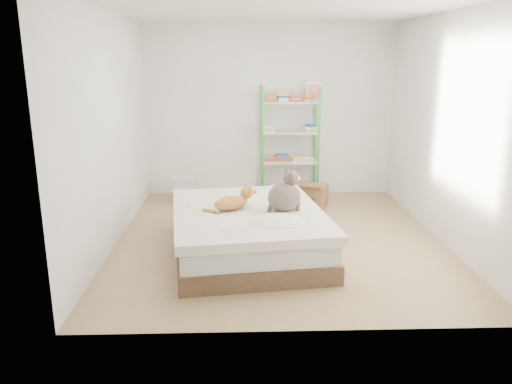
{
  "coord_description": "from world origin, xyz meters",
  "views": [
    {
      "loc": [
        -0.46,
        -5.6,
        2.08
      ],
      "look_at": [
        -0.28,
        -0.16,
        0.62
      ],
      "focal_mm": 35.0,
      "sensor_mm": 36.0,
      "label": 1
    }
  ],
  "objects_px": {
    "bed": "(248,232)",
    "orange_cat": "(231,201)",
    "shelf_unit": "(290,141)",
    "grey_cat": "(284,191)",
    "cardboard_box": "(309,196)",
    "white_bin": "(184,190)"
  },
  "relations": [
    {
      "from": "cardboard_box",
      "to": "white_bin",
      "type": "bearing_deg",
      "value": -163.71
    },
    {
      "from": "orange_cat",
      "to": "grey_cat",
      "type": "relative_size",
      "value": 1.05
    },
    {
      "from": "grey_cat",
      "to": "shelf_unit",
      "type": "distance_m",
      "value": 2.42
    },
    {
      "from": "shelf_unit",
      "to": "white_bin",
      "type": "xyz_separation_m",
      "value": [
        -1.6,
        -0.31,
        -0.67
      ]
    },
    {
      "from": "bed",
      "to": "white_bin",
      "type": "distance_m",
      "value": 2.23
    },
    {
      "from": "bed",
      "to": "white_bin",
      "type": "bearing_deg",
      "value": 106.87
    },
    {
      "from": "shelf_unit",
      "to": "cardboard_box",
      "type": "height_order",
      "value": "shelf_unit"
    },
    {
      "from": "grey_cat",
      "to": "cardboard_box",
      "type": "relative_size",
      "value": 0.74
    },
    {
      "from": "cardboard_box",
      "to": "grey_cat",
      "type": "bearing_deg",
      "value": -81.42
    },
    {
      "from": "bed",
      "to": "shelf_unit",
      "type": "height_order",
      "value": "shelf_unit"
    },
    {
      "from": "orange_cat",
      "to": "grey_cat",
      "type": "distance_m",
      "value": 0.59
    },
    {
      "from": "grey_cat",
      "to": "cardboard_box",
      "type": "height_order",
      "value": "grey_cat"
    },
    {
      "from": "orange_cat",
      "to": "cardboard_box",
      "type": "xyz_separation_m",
      "value": [
        1.1,
        1.74,
        -0.43
      ]
    },
    {
      "from": "cardboard_box",
      "to": "white_bin",
      "type": "xyz_separation_m",
      "value": [
        -1.83,
        0.28,
        0.03
      ]
    },
    {
      "from": "grey_cat",
      "to": "white_bin",
      "type": "bearing_deg",
      "value": 11.46
    },
    {
      "from": "grey_cat",
      "to": "white_bin",
      "type": "distance_m",
      "value": 2.52
    },
    {
      "from": "orange_cat",
      "to": "shelf_unit",
      "type": "xyz_separation_m",
      "value": [
        0.86,
        2.34,
        0.26
      ]
    },
    {
      "from": "bed",
      "to": "grey_cat",
      "type": "xyz_separation_m",
      "value": [
        0.39,
        -0.06,
        0.47
      ]
    },
    {
      "from": "cardboard_box",
      "to": "white_bin",
      "type": "relative_size",
      "value": 1.58
    },
    {
      "from": "shelf_unit",
      "to": "cardboard_box",
      "type": "relative_size",
      "value": 2.91
    },
    {
      "from": "bed",
      "to": "orange_cat",
      "type": "bearing_deg",
      "value": 169.82
    },
    {
      "from": "grey_cat",
      "to": "white_bin",
      "type": "relative_size",
      "value": 1.17
    }
  ]
}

